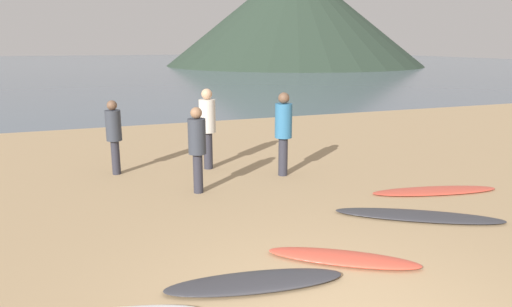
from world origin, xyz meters
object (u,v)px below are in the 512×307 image
person_1 (114,131)px  person_3 (283,127)px  surfboard_3 (418,216)px  surfboard_2 (343,258)px  person_2 (197,143)px  surfboard_1 (255,282)px  person_0 (207,122)px  surfboard_4 (435,191)px

person_1 → person_3: (3.38, -1.34, 0.10)m
surfboard_3 → person_1: 6.36m
person_3 → surfboard_2: bearing=45.3°
person_2 → person_1: bearing=3.0°
surfboard_1 → surfboard_3: (3.26, 1.11, -0.01)m
person_0 → person_2: (-0.62, -1.63, -0.10)m
person_0 → person_2: size_ratio=1.10×
surfboard_2 → surfboard_3: 2.17m
surfboard_3 → person_2: 4.11m
surfboard_2 → person_3: 4.24m
surfboard_4 → person_1: bearing=160.8°
person_1 → person_2: size_ratio=0.98×
surfboard_2 → person_2: (-1.11, 3.48, 0.93)m
person_2 → person_3: person_3 is taller
person_1 → person_2: 2.33m
person_0 → person_1: (-2.01, 0.25, -0.12)m
surfboard_4 → person_2: size_ratio=1.52×
person_2 → person_3: (2.00, 0.53, 0.09)m
surfboard_3 → person_1: person_1 is taller
surfboard_1 → surfboard_2: 1.31m
person_2 → surfboard_2: bearing=164.2°
person_2 → person_0: bearing=-54.3°
surfboard_1 → surfboard_2: bearing=17.2°
surfboard_2 → surfboard_4: surfboard_2 is taller
surfboard_1 → person_2: 3.79m
surfboard_4 → person_3: (-2.27, 2.10, 1.03)m
person_2 → person_3: size_ratio=0.92×
surfboard_1 → person_0: person_0 is taller
surfboard_4 → person_1: person_1 is taller
person_0 → surfboard_1: bearing=132.6°
surfboard_4 → person_0: person_0 is taller
surfboard_4 → person_2: bearing=171.9°
surfboard_1 → person_0: 5.46m
surfboard_4 → person_0: (-3.65, 3.20, 1.04)m
surfboard_3 → person_2: size_ratio=1.63×
surfboard_4 → person_2: 4.65m
surfboard_2 → surfboard_4: (3.16, 1.91, -0.02)m
surfboard_2 → surfboard_3: (1.96, 0.92, -0.01)m
surfboard_1 → surfboard_4: (4.46, 2.10, -0.02)m
person_0 → person_1: 2.02m
person_1 → person_3: size_ratio=0.90×
surfboard_2 → surfboard_4: bearing=65.2°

